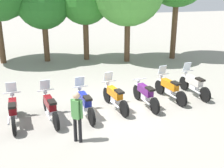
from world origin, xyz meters
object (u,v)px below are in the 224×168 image
motorcycle_2 (85,103)px  motorcycle_5 (170,88)px  motorcycle_1 (50,107)px  person_0 (77,113)px  motorcycle_0 (13,110)px  motorcycle_6 (194,84)px  motorcycle_3 (115,96)px  motorcycle_4 (145,94)px  tree_1 (43,2)px

motorcycle_2 → motorcycle_5: size_ratio=1.00×
motorcycle_1 → person_0: (0.69, -1.77, 0.45)m
motorcycle_0 → motorcycle_6: same height
motorcycle_3 → motorcycle_5: 2.54m
motorcycle_1 → motorcycle_4: (3.79, 0.22, -0.01)m
motorcycle_5 → tree_1: size_ratio=0.40×
motorcycle_6 → motorcycle_4: bearing=97.4°
motorcycle_6 → person_0: 6.16m
motorcycle_4 → motorcycle_6: (2.52, 0.47, 0.01)m
motorcycle_4 → person_0: size_ratio=1.32×
motorcycle_5 → motorcycle_4: bearing=96.6°
motorcycle_2 → motorcycle_3: bearing=-81.6°
motorcycle_0 → motorcycle_3: 3.79m
motorcycle_0 → motorcycle_6: (7.57, 0.63, 0.00)m
person_0 → motorcycle_6: bearing=-26.2°
motorcycle_2 → tree_1: size_ratio=0.41×
motorcycle_2 → person_0: (-0.58, -1.77, 0.45)m
tree_1 → motorcycle_1: bearing=-93.5°
motorcycle_0 → motorcycle_4: 5.05m
motorcycle_0 → motorcycle_4: size_ratio=1.00×
motorcycle_1 → person_0: 1.96m
motorcycle_2 → motorcycle_6: (5.05, 0.70, 0.00)m
motorcycle_1 → motorcycle_6: (6.31, 0.69, 0.00)m
motorcycle_1 → motorcycle_5: bearing=-92.1°
person_0 → tree_1: 10.92m
motorcycle_1 → motorcycle_3: (2.52, 0.30, 0.00)m
motorcycle_5 → person_0: (-4.36, -2.32, 0.45)m
motorcycle_0 → person_0: 2.71m
motorcycle_3 → motorcycle_4: (1.27, -0.08, -0.01)m
tree_1 → motorcycle_3: bearing=-76.8°
motorcycle_3 → motorcycle_4: motorcycle_3 is taller
motorcycle_0 → tree_1: (1.79, 8.73, 3.19)m
motorcycle_4 → motorcycle_3: bearing=82.7°
motorcycle_3 → motorcycle_6: same height
motorcycle_3 → motorcycle_4: size_ratio=1.00×
tree_1 → motorcycle_6: bearing=-54.5°
motorcycle_1 → person_0: size_ratio=1.31×
person_0 → motorcycle_3: bearing=-1.4°
motorcycle_0 → motorcycle_5: 6.32m
motorcycle_6 → tree_1: size_ratio=0.41×
motorcycle_1 → motorcycle_2: 1.26m
motorcycle_1 → tree_1: 9.37m
motorcycle_6 → tree_1: 10.45m
motorcycle_1 → motorcycle_0: bearing=78.8°
motorcycle_3 → motorcycle_4: bearing=-101.8°
motorcycle_3 → person_0: person_0 is taller
motorcycle_6 → tree_1: (-5.78, 8.10, 3.19)m
motorcycle_5 → person_0: person_0 is taller
motorcycle_5 → tree_1: 9.93m
motorcycle_5 → motorcycle_3: bearing=87.8°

